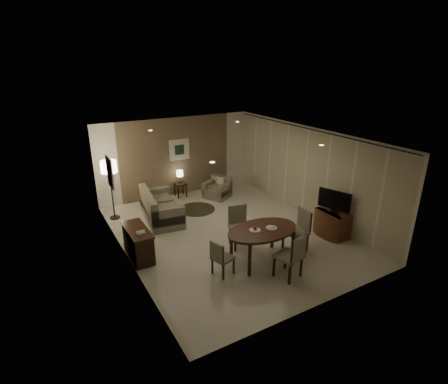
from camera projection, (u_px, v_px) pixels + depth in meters
room_shell at (220, 183)px, 9.51m from camera, size 5.50×7.00×2.70m
taupe_accent at (177, 157)px, 12.01m from camera, size 3.96×0.03×2.70m
curtain_wall at (305, 173)px, 10.44m from camera, size 0.08×6.70×2.58m
curtain_rod at (309, 129)px, 9.97m from camera, size 0.03×6.80×0.03m
art_back_frame at (179, 150)px, 11.95m from camera, size 0.72×0.03×0.72m
art_back_canvas at (179, 150)px, 11.93m from camera, size 0.34×0.01×0.34m
art_left_frame at (110, 173)px, 8.72m from camera, size 0.03×0.60×0.80m
art_left_canvas at (110, 173)px, 8.72m from camera, size 0.01×0.46×0.64m
downlight_nl at (212, 162)px, 6.60m from camera, size 0.10×0.10×0.01m
downlight_nr at (321, 145)px, 7.90m from camera, size 0.10×0.10×0.01m
downlight_fl at (150, 130)px, 9.52m from camera, size 0.10×0.10×0.01m
downlight_fr at (238, 122)px, 10.82m from camera, size 0.10×0.10×0.01m
console_desk at (138, 243)px, 8.38m from camera, size 0.48×1.20×0.75m
telephone at (141, 232)px, 7.98m from camera, size 0.20×0.14×0.09m
tv_cabinet at (332, 223)px, 9.44m from camera, size 0.48×0.90×0.70m
flat_tv at (334, 201)px, 9.19m from camera, size 0.36×0.85×0.60m
dining_table at (262, 245)px, 8.21m from camera, size 1.76×1.10×0.83m
chair_near at (288, 256)px, 7.56m from camera, size 0.62×0.62×1.05m
chair_far at (240, 228)px, 8.82m from camera, size 0.60×0.60×1.05m
chair_left at (223, 257)px, 7.69m from camera, size 0.51×0.51×0.84m
chair_right at (296, 231)px, 8.64m from camera, size 0.53×0.53×1.05m
plate_a at (255, 230)px, 8.01m from camera, size 0.26×0.26×0.02m
plate_b at (272, 228)px, 8.12m from camera, size 0.26×0.26×0.02m
fruit_apple at (255, 228)px, 8.00m from camera, size 0.09×0.09×0.09m
napkin at (272, 227)px, 8.11m from camera, size 0.12×0.08×0.03m
round_rug at (197, 209)px, 11.18m from camera, size 1.16×1.16×0.01m
sofa at (161, 205)px, 10.35m from camera, size 1.99×1.17×0.89m
armchair at (217, 188)px, 12.04m from camera, size 1.05×1.07×0.71m
side_table at (181, 190)px, 12.15m from camera, size 0.39×0.39×0.50m
table_lamp at (180, 176)px, 11.97m from camera, size 0.22×0.22×0.50m
floor_lamp at (112, 190)px, 10.26m from camera, size 0.45×0.45×1.79m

